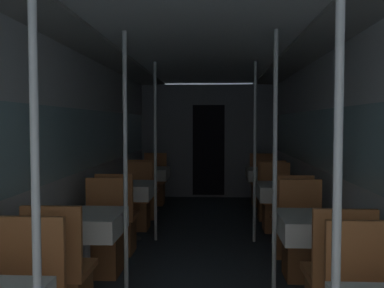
{
  "coord_description": "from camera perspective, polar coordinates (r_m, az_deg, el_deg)",
  "views": [
    {
      "loc": [
        0.13,
        -1.04,
        1.5
      ],
      "look_at": [
        -0.06,
        2.43,
        1.33
      ],
      "focal_mm": 40.0,
      "sensor_mm": 36.0,
      "label": 1
    }
  ],
  "objects": [
    {
      "name": "wall_left",
      "position": [
        4.94,
        -14.74,
        -1.23
      ],
      "size": [
        0.05,
        10.11,
        2.27
      ],
      "color": "silver",
      "rests_on": "ground_plane"
    },
    {
      "name": "wall_right",
      "position": [
        4.87,
        18.0,
        -1.34
      ],
      "size": [
        0.05,
        10.11,
        2.27
      ],
      "color": "silver",
      "rests_on": "ground_plane"
    },
    {
      "name": "ceiling_panel",
      "position": [
        4.76,
        1.52,
        12.6
      ],
      "size": [
        2.77,
        10.11,
        0.07
      ],
      "color": "silver",
      "rests_on": "wall_left"
    },
    {
      "name": "bulkhead_far",
      "position": [
        8.63,
        2.23,
        0.36
      ],
      "size": [
        2.71,
        0.09,
        2.27
      ],
      "color": "slate",
      "rests_on": "ground_plane"
    },
    {
      "name": "support_pole_left_0",
      "position": [
        1.95,
        -20.09,
        -8.25
      ],
      "size": [
        0.04,
        0.04,
        2.27
      ],
      "color": "silver",
      "rests_on": "ground_plane"
    },
    {
      "name": "dining_table_left_1",
      "position": [
        3.84,
        -14.13,
        -10.6
      ],
      "size": [
        0.64,
        0.64,
        0.73
      ],
      "color": "#4C4C51",
      "rests_on": "ground_plane"
    },
    {
      "name": "chair_left_far_1",
      "position": [
        4.45,
        -11.84,
        -13.02
      ],
      "size": [
        0.42,
        0.42,
        0.94
      ],
      "rotation": [
        0.0,
        0.0,
        3.14
      ],
      "color": "#9C5B31",
      "rests_on": "ground_plane"
    },
    {
      "name": "support_pole_left_1",
      "position": [
        3.66,
        -8.87,
        -2.97
      ],
      "size": [
        0.04,
        0.04,
        2.27
      ],
      "color": "silver",
      "rests_on": "ground_plane"
    },
    {
      "name": "dining_table_left_2",
      "position": [
        5.56,
        -8.57,
        -6.37
      ],
      "size": [
        0.64,
        0.64,
        0.73
      ],
      "color": "#4C4C51",
      "rests_on": "ground_plane"
    },
    {
      "name": "chair_left_near_2",
      "position": [
        5.08,
        -9.87,
        -11.02
      ],
      "size": [
        0.42,
        0.42,
        0.94
      ],
      "color": "#9C5B31",
      "rests_on": "ground_plane"
    },
    {
      "name": "chair_left_far_2",
      "position": [
        6.17,
        -7.46,
        -8.51
      ],
      "size": [
        0.42,
        0.42,
        0.94
      ],
      "rotation": [
        0.0,
        0.0,
        3.14
      ],
      "color": "#9C5B31",
      "rests_on": "ground_plane"
    },
    {
      "name": "support_pole_left_2",
      "position": [
        5.44,
        -4.92,
        -1.05
      ],
      "size": [
        0.04,
        0.04,
        2.27
      ],
      "color": "silver",
      "rests_on": "ground_plane"
    },
    {
      "name": "dining_table_left_3",
      "position": [
        7.33,
        -5.7,
        -4.12
      ],
      "size": [
        0.64,
        0.64,
        0.73
      ],
      "color": "#4C4C51",
      "rests_on": "ground_plane"
    },
    {
      "name": "chair_left_near_3",
      "position": [
        6.82,
        -6.43,
        -7.42
      ],
      "size": [
        0.42,
        0.42,
        0.94
      ],
      "color": "#9C5B31",
      "rests_on": "ground_plane"
    },
    {
      "name": "chair_left_far_3",
      "position": [
        7.93,
        -5.05,
        -5.96
      ],
      "size": [
        0.42,
        0.42,
        0.94
      ],
      "rotation": [
        0.0,
        0.0,
        3.14
      ],
      "color": "#9C5B31",
      "rests_on": "ground_plane"
    },
    {
      "name": "support_pole_right_0",
      "position": [
        1.86,
        18.76,
        -8.74
      ],
      "size": [
        0.04,
        0.04,
        2.27
      ],
      "color": "silver",
      "rests_on": "ground_plane"
    },
    {
      "name": "dining_table_right_1",
      "position": [
        3.77,
        16.41,
        -10.87
      ],
      "size": [
        0.64,
        0.64,
        0.73
      ],
      "color": "#4C4C51",
      "rests_on": "ground_plane"
    },
    {
      "name": "chair_right_far_1",
      "position": [
        4.4,
        14.59,
        -13.26
      ],
      "size": [
        0.42,
        0.42,
        0.94
      ],
      "rotation": [
        0.0,
        0.0,
        3.14
      ],
      "color": "#9C5B31",
      "rests_on": "ground_plane"
    },
    {
      "name": "support_pole_right_1",
      "position": [
        3.62,
        11.0,
        -3.06
      ],
      "size": [
        0.04,
        0.04,
        2.27
      ],
      "color": "silver",
      "rests_on": "ground_plane"
    },
    {
      "name": "dining_table_right_2",
      "position": [
        5.52,
        12.06,
        -6.47
      ],
      "size": [
        0.64,
        0.64,
        0.73
      ],
      "color": "#4C4C51",
      "rests_on": "ground_plane"
    },
    {
      "name": "chair_right_near_2",
      "position": [
        5.03,
        13.05,
        -11.19
      ],
      "size": [
        0.42,
        0.42,
        0.94
      ],
      "color": "#9C5B31",
      "rests_on": "ground_plane"
    },
    {
      "name": "chair_right_far_2",
      "position": [
        6.13,
        11.18,
        -8.62
      ],
      "size": [
        0.42,
        0.42,
        0.94
      ],
      "rotation": [
        0.0,
        0.0,
        3.14
      ],
      "color": "#9C5B31",
      "rests_on": "ground_plane"
    },
    {
      "name": "support_pole_right_2",
      "position": [
        5.41,
        8.36,
        -1.09
      ],
      "size": [
        0.04,
        0.04,
        2.27
      ],
      "color": "silver",
      "rests_on": "ground_plane"
    },
    {
      "name": "dining_table_right_3",
      "position": [
        7.29,
        9.84,
        -4.18
      ],
      "size": [
        0.64,
        0.64,
        0.73
      ],
      "color": "#4C4C51",
      "rests_on": "ground_plane"
    },
    {
      "name": "chair_right_near_3",
      "position": [
        6.78,
        10.39,
        -7.51
      ],
      "size": [
        0.42,
        0.42,
        0.94
      ],
      "color": "#9C5B31",
      "rests_on": "ground_plane"
    },
    {
      "name": "chair_right_far_3",
      "position": [
        7.9,
        9.33,
        -6.02
      ],
      "size": [
        0.42,
        0.42,
        0.94
      ],
      "rotation": [
        0.0,
        0.0,
        3.14
      ],
      "color": "#9C5B31",
      "rests_on": "ground_plane"
    }
  ]
}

